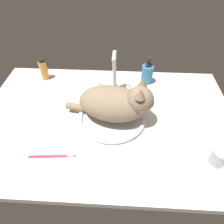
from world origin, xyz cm
name	(u,v)px	position (x,y,z in cm)	size (l,w,h in cm)	color
countertop	(107,120)	(0.00, 0.00, 1.50)	(120.40, 78.72, 3.00)	silver
sink_basin	(112,117)	(2.47, -0.04, 3.92)	(31.59, 31.59, 2.11)	white
faucet	(114,76)	(2.47, 21.31, 11.70)	(18.73, 9.77, 22.78)	silver
cat	(118,103)	(5.00, -0.46, 13.03)	(39.93, 22.46, 19.96)	#8C755B
soap_pump_bottle	(147,74)	(20.18, 29.06, 8.74)	(6.21, 6.21, 15.70)	teal
metal_jar	(219,157)	(43.74, -21.11, 6.47)	(6.10, 6.10, 6.91)	#B2B5BA
amber_bottle	(44,70)	(-37.55, 29.48, 8.92)	(4.21, 4.21, 12.55)	gold
toothbrush	(53,156)	(-19.61, -22.25, 3.62)	(17.85, 2.61, 1.70)	#D83359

